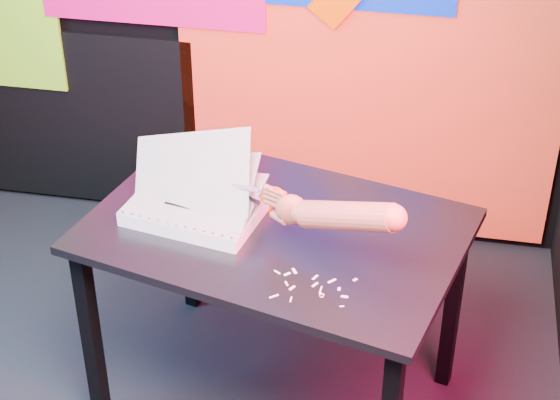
# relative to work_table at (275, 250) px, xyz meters

# --- Properties ---
(room) EXTENTS (3.01, 3.01, 2.71)m
(room) POSITION_rel_work_table_xyz_m (-0.47, -0.39, 0.69)
(room) COLOR black
(room) RESTS_ON ground
(backdrop) EXTENTS (2.88, 0.05, 2.08)m
(backdrop) POSITION_rel_work_table_xyz_m (-0.41, 1.07, 0.30)
(backdrop) COLOR red
(backdrop) RESTS_ON ground
(work_table) EXTENTS (1.34, 1.05, 0.75)m
(work_table) POSITION_rel_work_table_xyz_m (0.00, 0.00, 0.00)
(work_table) COLOR black
(work_table) RESTS_ON ground
(printout_stack) EXTENTS (0.47, 0.38, 0.31)m
(printout_stack) POSITION_rel_work_table_xyz_m (-0.27, 0.02, 0.12)
(printout_stack) COLOR white
(printout_stack) RESTS_ON work_table
(scissors) EXTENTS (0.20, 0.10, 0.12)m
(scissors) POSITION_rel_work_table_xyz_m (0.01, -0.05, 0.22)
(scissors) COLOR silver
(scissors) RESTS_ON printout_stack
(hand_forearm) EXTENTS (0.44, 0.24, 0.20)m
(hand_forearm) POSITION_rel_work_table_xyz_m (0.22, -0.15, 0.27)
(hand_forearm) COLOR #9E4234
(hand_forearm) RESTS_ON work_table
(paper_clippings) EXTENTS (0.25, 0.16, 0.00)m
(paper_clippings) POSITION_rel_work_table_xyz_m (0.16, -0.27, 0.09)
(paper_clippings) COLOR beige
(paper_clippings) RESTS_ON work_table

